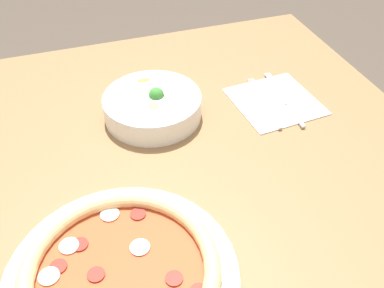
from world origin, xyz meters
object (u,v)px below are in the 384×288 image
at_px(fork, 265,103).
at_px(knife, 286,101).
at_px(pizza, 121,273).
at_px(bowl, 152,104).

relative_size(fork, knife, 0.90).
relative_size(pizza, knife, 1.63).
xyz_separation_m(fork, knife, (0.05, -0.01, -0.00)).
bearing_deg(bowl, knife, -9.23).
height_order(pizza, bowl, bowl).
bearing_deg(knife, fork, 86.80).
bearing_deg(fork, bowl, 85.90).
bearing_deg(pizza, bowl, 68.55).
xyz_separation_m(bowl, knife, (0.30, -0.05, -0.03)).
distance_m(pizza, fork, 0.51).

